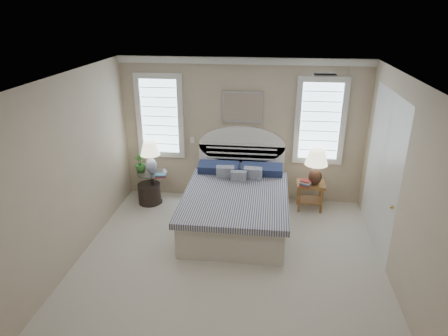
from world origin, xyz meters
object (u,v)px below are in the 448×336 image
Objects in this scene: bed at (236,203)px; nightstand_right at (310,190)px; lamp_left at (150,154)px; floor_pot at (150,193)px; side_table_left at (153,184)px; lamp_right at (316,163)px.

bed is 1.47m from nightstand_right.
lamp_left reaches higher than nightstand_right.
bed is 4.29× the size of nightstand_right.
nightstand_right is (1.30, 0.69, 0.00)m from bed.
lamp_left reaches higher than floor_pot.
side_table_left is (-1.65, 0.59, 0.00)m from bed.
lamp_right is at bearing 25.36° from bed.
nightstand_right is at bearing 1.52° from lamp_left.
nightstand_right is at bearing 137.29° from lamp_right.
lamp_left is at bearing 117.91° from side_table_left.
floor_pot is 3.16m from lamp_right.
lamp_right is at bearing 0.95° from side_table_left.
bed is at bearing -154.64° from lamp_right.
lamp_right reaches higher than side_table_left.
bed reaches higher than lamp_left.
lamp_right is (0.05, -0.05, 0.55)m from nightstand_right.
floor_pot is 0.79m from lamp_left.
floor_pot is (-1.72, 0.57, -0.19)m from bed.
bed is at bearing -20.28° from lamp_left.
lamp_right is at bearing -42.71° from nightstand_right.
side_table_left is at bearing -62.09° from lamp_left.
bed reaches higher than floor_pot.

